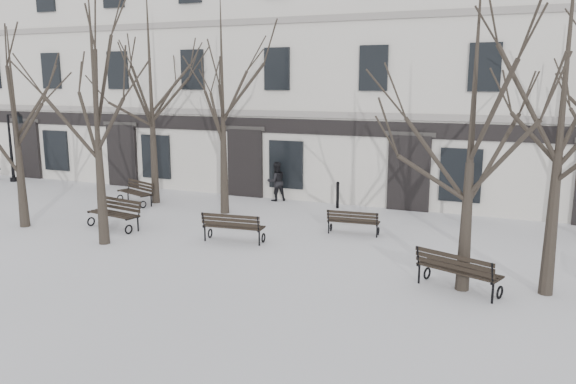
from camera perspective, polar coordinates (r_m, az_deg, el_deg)
The scene contains 17 objects.
ground at distance 16.05m, azimuth -5.92°, elevation -6.71°, with size 100.00×100.00×0.00m, color silver.
building at distance 27.37m, azimuth 7.15°, elevation 12.38°, with size 40.40×10.20×11.40m.
tree_0 at distance 20.82m, azimuth -26.08°, elevation 7.98°, with size 4.66×4.66×6.65m.
tree_1 at distance 17.60m, azimuth -19.08°, elevation 10.11°, with size 5.34×5.34×7.63m.
tree_2 at distance 13.45m, azimuth 18.38°, elevation 9.18°, with size 5.13×5.13×7.33m.
tree_3 at distance 13.90m, azimuth 26.38°, elevation 10.65°, with size 5.67×5.67×8.10m.
tree_4 at distance 23.23m, azimuth -13.88°, elevation 12.41°, with size 6.19×6.19×8.85m.
tree_5 at distance 20.87m, azimuth -6.72°, elevation 11.22°, with size 5.55×5.55×7.92m.
bench_0 at distance 19.89m, azimuth -17.15°, elevation -2.00°, with size 2.09×1.08×1.01m.
bench_1 at distance 17.44m, azimuth -5.61°, elevation -3.46°, with size 1.96×0.87×0.96m.
bench_2 at distance 13.97m, azimuth 16.83°, elevation -7.57°, with size 2.08×1.37×1.00m.
bench_3 at distance 23.60m, azimuth -15.15°, elevation 0.04°, with size 1.94×1.28×0.93m.
bench_4 at distance 18.33m, azimuth 6.65°, elevation -2.96°, with size 1.71×0.75×0.84m.
lamp_post at distance 30.69m, azimuth -26.09°, elevation 4.62°, with size 1.08×0.40×3.45m.
bollard_a at distance 22.08m, azimuth 5.07°, elevation -0.20°, with size 0.14×0.14×1.07m.
bollard_b at distance 20.39m, azimuth 17.56°, elevation -1.71°, with size 0.13×0.13×1.02m.
pedestrian_b at distance 23.47m, azimuth -1.19°, elevation -0.89°, with size 0.80×0.62×1.64m, color black.
Camera 1 is at (7.34, -13.40, 4.93)m, focal length 35.00 mm.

